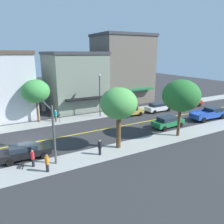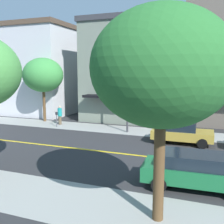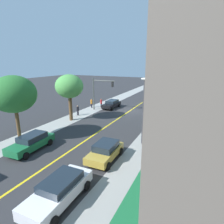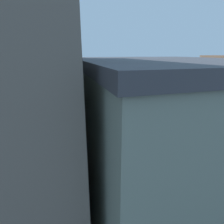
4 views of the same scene
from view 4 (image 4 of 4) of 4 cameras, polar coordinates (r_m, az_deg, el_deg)
The scene contains 21 objects.
ground_plane at distance 30.08m, azimuth 17.36°, elevation -2.93°, with size 140.00×140.00×0.00m, color #2D2D30.
sidewalk_left at distance 25.51m, azimuth 25.22°, elevation -7.77°, with size 3.21×126.00×0.01m, color #9E9E99.
sidewalk_right at distance 35.21m, azimuth 11.72°, elevation 0.62°, with size 3.21×126.00×0.01m, color #9E9E99.
road_centerline_stripe at distance 30.08m, azimuth 17.36°, elevation -2.92°, with size 0.20×126.00×0.00m, color yellow.
pale_office_building at distance 11.98m, azimuth 14.80°, elevation -8.99°, with size 12.84×9.55×10.13m.
street_tree_left_near at distance 21.61m, azimuth 23.92°, elevation 0.99°, with size 3.95×3.95×6.30m.
street_tree_right_corner at distance 30.05m, azimuth -17.14°, elevation 7.08°, with size 4.47×4.47×6.95m.
street_tree_left_far at distance 30.54m, azimuth -1.40°, elevation 7.75°, with size 3.86×3.86×6.57m.
fire_hydrant at distance 28.60m, azimuth 29.93°, elevation -4.80°, with size 0.44×0.24×0.86m.
parking_meter at distance 22.87m, azimuth 14.47°, elevation -7.05°, with size 0.12×0.18×1.34m.
traffic_light_mast at distance 32.28m, azimuth 11.05°, elevation 5.87°, with size 4.15×0.32×5.54m.
street_lamp at distance 19.05m, azimuth -1.95°, elevation -1.03°, with size 0.70×0.36×6.76m.
white_sedan_left_curb at distance 22.52m, azimuth -29.90°, elevation -9.75°, with size 2.16×4.83×1.48m.
gold_sedan_left_curb at distance 21.63m, azimuth -15.05°, elevation -8.95°, with size 2.16×4.15×1.49m.
black_sedan_right_curb at distance 33.23m, azimuth 15.14°, elevation 0.66°, with size 2.07×4.62×1.42m.
green_sedan_right_curb at distance 28.31m, azimuth -18.50°, elevation -2.66°, with size 2.20×4.75×1.51m.
pedestrian_red_shirt at distance 34.63m, azimuth 12.96°, elevation 1.72°, with size 0.32×0.32×1.62m.
pedestrian_orange_shirt at distance 35.48m, azimuth 10.46°, elevation 2.28°, with size 0.35×0.35×1.63m.
pedestrian_teal_shirt at distance 22.24m, azimuth 16.40°, elevation -7.85°, with size 0.39×0.39×1.78m.
pedestrian_black_shirt at distance 32.79m, azimuth 2.62°, elevation 1.21°, with size 0.38×0.38×1.61m.
small_dog at distance 35.00m, azimuth 14.29°, elevation 0.93°, with size 0.72×0.46×0.54m.
Camera 4 is at (-23.11, 16.18, 10.43)m, focal length 28.70 mm.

